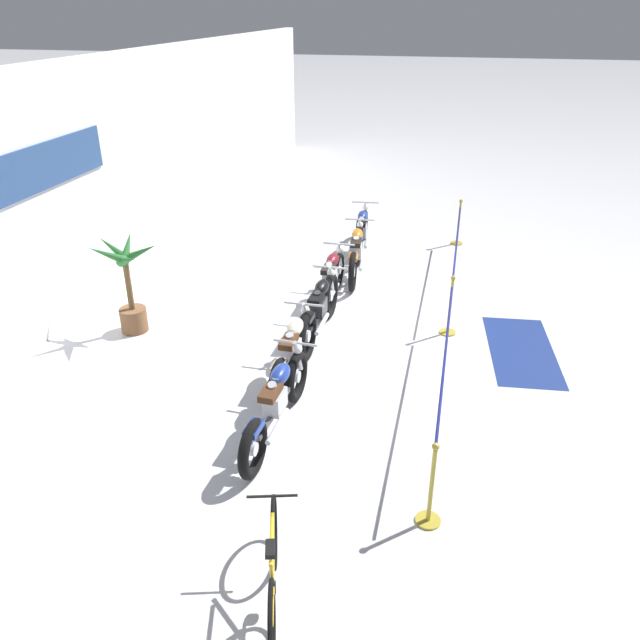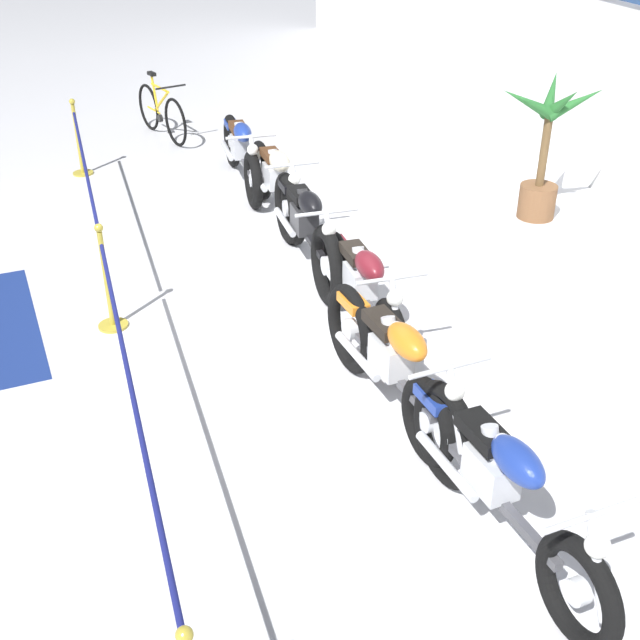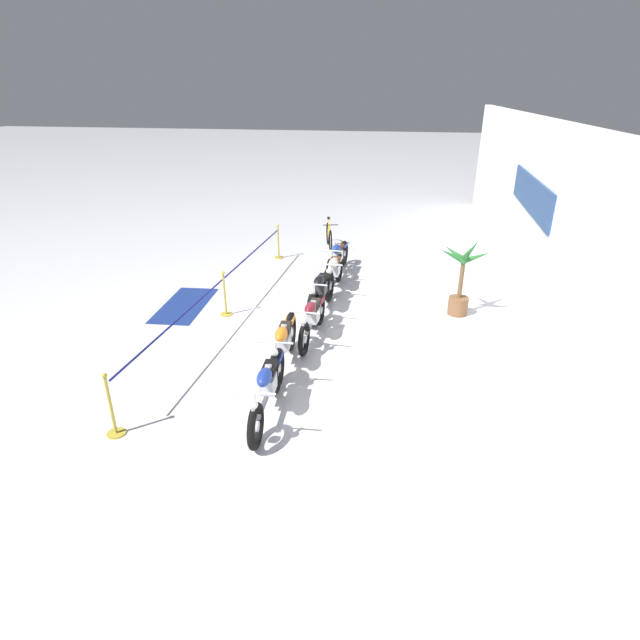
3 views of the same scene
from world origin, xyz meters
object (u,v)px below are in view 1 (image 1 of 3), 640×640
stanchion_mid_right (458,229)px  motorcycle_black_2 (319,310)px  floor_banner (521,350)px  bicycle (273,573)px  motorcycle_orange_4 (356,253)px  potted_palm_left_of_row (129,288)px  stanchion_far_left (448,331)px  motorcycle_blue_5 (362,232)px  motorcycle_maroon_3 (331,278)px  motorcycle_blue_0 (277,403)px  stanchion_mid_left (449,314)px  motorcycle_cream_1 (293,352)px

stanchion_mid_right → motorcycle_black_2: bearing=157.6°
floor_banner → bicycle: bearing=149.6°
motorcycle_orange_4 → potted_palm_left_of_row: (-3.26, 3.26, 0.32)m
potted_palm_left_of_row → stanchion_far_left: potted_palm_left_of_row is taller
motorcycle_black_2 → motorcycle_blue_5: motorcycle_black_2 is taller
motorcycle_maroon_3 → floor_banner: motorcycle_maroon_3 is taller
stanchion_far_left → motorcycle_blue_0: bearing=134.1°
motorcycle_maroon_3 → stanchion_mid_right: 4.31m
stanchion_far_left → motorcycle_blue_5: bearing=23.3°
stanchion_mid_left → motorcycle_maroon_3: bearing=70.1°
stanchion_far_left → stanchion_mid_left: same height
motorcycle_black_2 → stanchion_mid_left: size_ratio=2.23×
motorcycle_black_2 → motorcycle_blue_5: 4.12m
stanchion_mid_left → floor_banner: size_ratio=0.46×
bicycle → stanchion_mid_right: stanchion_mid_right is taller
motorcycle_cream_1 → motorcycle_blue_5: motorcycle_cream_1 is taller
motorcycle_black_2 → motorcycle_blue_5: bearing=-0.2°
motorcycle_cream_1 → stanchion_mid_left: bearing=-46.9°
motorcycle_black_2 → motorcycle_orange_4: size_ratio=1.00×
motorcycle_cream_1 → motorcycle_orange_4: size_ratio=0.94×
motorcycle_blue_0 → motorcycle_maroon_3: size_ratio=1.12×
floor_banner → motorcycle_orange_4: bearing=46.3°
potted_palm_left_of_row → stanchion_mid_right: size_ratio=1.64×
stanchion_mid_left → stanchion_mid_right: size_ratio=1.00×
motorcycle_orange_4 → stanchion_mid_right: stanchion_mid_right is taller
motorcycle_orange_4 → stanchion_far_left: size_ratio=0.26×
bicycle → motorcycle_cream_1: bearing=12.5°
motorcycle_blue_0 → motorcycle_blue_5: bearing=0.4°
motorcycle_black_2 → potted_palm_left_of_row: potted_palm_left_of_row is taller
motorcycle_cream_1 → motorcycle_blue_0: bearing=-174.0°
motorcycle_cream_1 → potted_palm_left_of_row: bearing=73.5°
bicycle → stanchion_far_left: 4.67m
motorcycle_black_2 → potted_palm_left_of_row: (-0.53, 3.12, 0.32)m
motorcycle_cream_1 → motorcycle_black_2: 1.43m
motorcycle_black_2 → stanchion_mid_right: 5.52m
stanchion_mid_left → motorcycle_black_2: bearing=105.8°
bicycle → stanchion_far_left: size_ratio=0.19×
motorcycle_cream_1 → potted_palm_left_of_row: size_ratio=1.28×
motorcycle_maroon_3 → stanchion_far_left: stanchion_far_left is taller
motorcycle_blue_0 → stanchion_mid_left: (3.29, -2.03, -0.10)m
motorcycle_orange_4 → stanchion_mid_left: bearing=-137.5°
motorcycle_maroon_3 → motorcycle_blue_5: motorcycle_blue_5 is taller
motorcycle_blue_5 → stanchion_mid_right: size_ratio=2.24×
stanchion_mid_right → motorcycle_maroon_3: bearing=149.2°
motorcycle_cream_1 → stanchion_mid_right: 6.88m
motorcycle_orange_4 → bicycle: motorcycle_orange_4 is taller
motorcycle_maroon_3 → bicycle: 6.64m
motorcycle_black_2 → motorcycle_orange_4: motorcycle_black_2 is taller
bicycle → stanchion_mid_left: stanchion_mid_left is taller
motorcycle_black_2 → floor_banner: bearing=-85.6°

